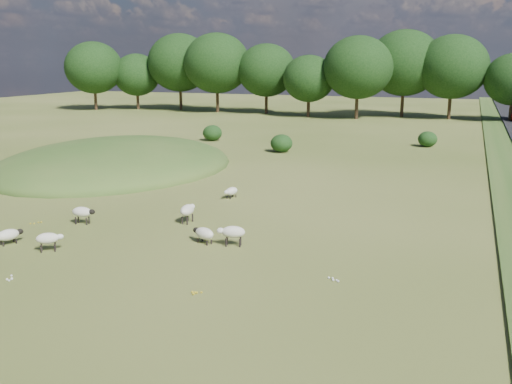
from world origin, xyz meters
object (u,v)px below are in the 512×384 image
Objects in this scene: sheep_0 at (83,212)px; sheep_6 at (232,232)px; sheep_3 at (188,210)px; sheep_4 at (204,233)px; sheep_5 at (48,238)px; sheep_1 at (9,235)px; sheep_2 at (231,191)px.

sheep_6 reaches higher than sheep_0.
sheep_4 is at bearing -142.59° from sheep_3.
sheep_5 is at bearing -80.63° from sheep_0.
sheep_1 reaches higher than sheep_2.
sheep_6 is at bearing -128.16° from sheep_3.
sheep_3 reaches higher than sheep_4.
sheep_2 is 11.65m from sheep_5.
sheep_4 is 0.99× the size of sheep_6.
sheep_3 is (-0.00, -5.37, 0.24)m from sheep_2.
sheep_3 reaches higher than sheep_6.
sheep_6 is (1.29, 0.07, 0.17)m from sheep_4.
sheep_1 is at bearing -12.46° from sheep_2.
sheep_6 reaches higher than sheep_4.
sheep_5 is (-3.39, -11.15, 0.16)m from sheep_2.
sheep_6 is (3.39, -2.50, -0.02)m from sheep_3.
sheep_6 is at bearing -48.16° from sheep_1.
sheep_4 is at bearing -45.71° from sheep_1.
sheep_0 is 6.72m from sheep_4.
sheep_0 is at bearing 7.06° from sheep_1.
sheep_1 is 1.05× the size of sheep_2.
sheep_3 is at bearing -22.27° from sheep_1.
sheep_0 is 8.65m from sheep_2.
sheep_0 reaches higher than sheep_4.
sheep_3 is 1.00× the size of sheep_6.
sheep_1 is 12.33m from sheep_2.
sheep_6 reaches higher than sheep_1.
sheep_4 is at bearing -13.26° from sheep_0.
sheep_0 is at bearing 111.34° from sheep_3.
sheep_6 is (7.98, -0.53, 0.02)m from sheep_0.
sheep_3 is 6.70m from sheep_5.
sheep_0 is at bearing -17.42° from sheep_2.
sheep_2 is (5.62, 10.98, -0.02)m from sheep_1.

